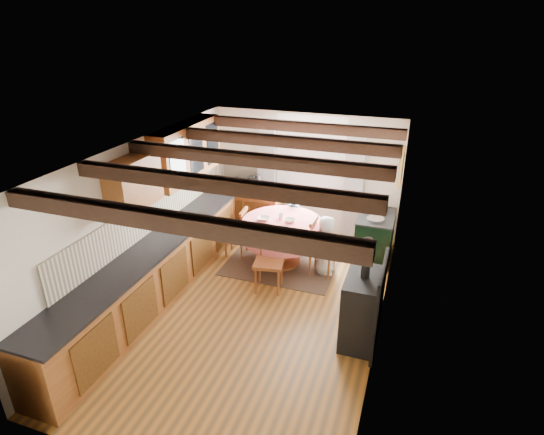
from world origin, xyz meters
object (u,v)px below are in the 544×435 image
at_px(dining_table, 282,243).
at_px(chair_left, 236,232).
at_px(child_right, 326,245).
at_px(cup, 281,216).
at_px(aga_range, 375,237).
at_px(child_far, 293,220).
at_px(cast_iron_stove, 363,292).
at_px(chair_right, 323,247).
at_px(chair_near, 269,261).

height_order(dining_table, chair_left, chair_left).
xyz_separation_m(child_right, cup, (-0.83, 0.12, 0.36)).
height_order(aga_range, child_far, child_far).
bearing_deg(cast_iron_stove, aga_range, 92.75).
relative_size(aga_range, cup, 9.76).
height_order(dining_table, chair_right, chair_right).
bearing_deg(chair_left, aga_range, 100.90).
xyz_separation_m(dining_table, chair_left, (-0.89, 0.06, 0.04)).
bearing_deg(child_far, child_right, 137.69).
bearing_deg(chair_left, chair_right, 80.65).
bearing_deg(aga_range, chair_left, -164.67).
distance_m(chair_left, child_right, 1.67).
height_order(chair_right, cup, chair_right).
bearing_deg(child_far, chair_near, 93.44).
bearing_deg(aga_range, chair_right, -133.55).
xyz_separation_m(chair_right, child_far, (-0.75, 0.80, 0.03)).
distance_m(child_right, cup, 0.91).
distance_m(dining_table, child_right, 0.78).
relative_size(chair_right, cast_iron_stove, 0.65).
relative_size(dining_table, chair_left, 1.52).
bearing_deg(dining_table, chair_left, 176.31).
distance_m(chair_left, cup, 0.94).
bearing_deg(chair_right, aga_range, -41.12).
distance_m(aga_range, child_far, 1.50).
xyz_separation_m(chair_left, cast_iron_stove, (2.49, -1.63, 0.31)).
relative_size(child_far, child_right, 1.02).
bearing_deg(cast_iron_stove, cup, 134.91).
bearing_deg(dining_table, chair_right, -6.40).
distance_m(chair_near, chair_right, 1.01).
relative_size(chair_near, child_far, 0.98).
xyz_separation_m(dining_table, child_far, (-0.01, 0.71, 0.11)).
bearing_deg(chair_near, child_far, 82.50).
height_order(dining_table, chair_near, chair_near).
height_order(chair_right, child_right, child_right).
bearing_deg(aga_range, chair_near, -133.24).
relative_size(chair_right, cup, 10.27).
xyz_separation_m(chair_right, aga_range, (0.75, 0.79, -0.06)).
distance_m(aga_range, cup, 1.72).
bearing_deg(cup, child_right, -7.98).
bearing_deg(child_far, chair_right, 134.43).
bearing_deg(cup, dining_table, -57.60).
distance_m(aga_range, child_right, 1.04).
bearing_deg(chair_right, cup, 80.62).
bearing_deg(child_far, dining_table, 91.93).
bearing_deg(child_right, child_far, 32.58).
relative_size(chair_left, cast_iron_stove, 0.59).
relative_size(chair_near, cast_iron_stove, 0.68).
xyz_separation_m(cast_iron_stove, child_right, (-0.83, 1.54, -0.25)).
distance_m(dining_table, chair_right, 0.75).
relative_size(aga_range, child_far, 0.89).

